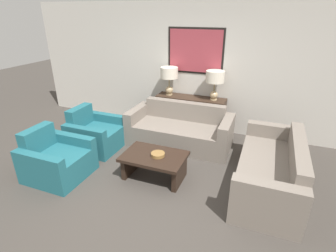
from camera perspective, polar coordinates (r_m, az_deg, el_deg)
The scene contains 11 objects.
ground_plane at distance 4.05m, azimuth -5.12°, elevation -13.58°, with size 20.00×20.00×0.00m, color #3D3833.
back_wall at distance 5.72m, azimuth 5.98°, elevation 12.33°, with size 7.84×0.12×2.65m.
console_table at distance 5.72m, azimuth 4.81°, elevation 2.55°, with size 1.48×0.40×0.78m.
table_lamp_left at distance 5.63m, azimuth 0.26°, elevation 11.02°, with size 0.37×0.37×0.60m.
table_lamp_right at distance 5.37m, azimuth 10.18°, elevation 10.01°, with size 0.37×0.37×0.60m.
couch_by_back_wall at distance 5.17m, azimuth 2.58°, elevation -1.04°, with size 1.99×0.86×0.79m.
couch_by_side at distance 4.22m, azimuth 21.63°, elevation -9.05°, with size 0.86×1.99×0.79m.
coffee_table at distance 4.15m, azimuth -3.00°, elevation -7.71°, with size 0.97×0.65×0.41m.
decorative_bowl at distance 4.05m, azimuth -2.22°, elevation -6.20°, with size 0.21×0.21×0.05m.
armchair_near_back_wall at distance 5.24m, azimuth -15.51°, elevation -1.76°, with size 0.88×0.86×0.79m.
armchair_near_camera at distance 4.56m, azimuth -23.07°, elevation -6.86°, with size 0.88×0.86×0.79m.
Camera 1 is at (1.50, -2.86, 2.45)m, focal length 28.00 mm.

